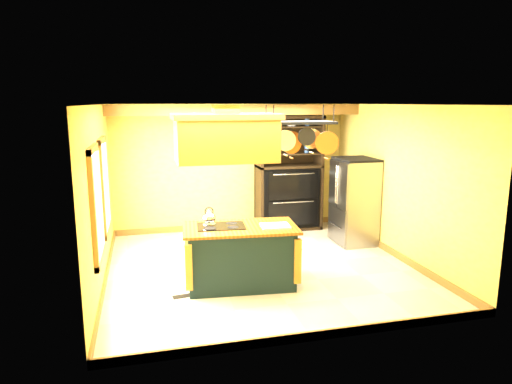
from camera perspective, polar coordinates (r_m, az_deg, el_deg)
name	(u,v)px	position (r m, az deg, el deg)	size (l,w,h in m)	color
floor	(260,267)	(7.80, 0.55, -9.37)	(5.00, 5.00, 0.00)	beige
ceiling	(261,105)	(7.30, 0.59, 10.88)	(5.00, 5.00, 0.00)	white
wall_back	(231,168)	(9.84, -3.10, 3.06)	(5.00, 0.02, 2.70)	gold
wall_front	(317,230)	(5.11, 7.65, -4.67)	(5.00, 0.02, 2.70)	gold
wall_left	(99,196)	(7.23, -18.98, -0.50)	(0.02, 5.00, 2.70)	gold
wall_right	(398,182)	(8.41, 17.30, 1.17)	(0.02, 5.00, 2.70)	gold
ceiling_beam	(239,110)	(8.96, -2.20, 10.23)	(5.00, 0.15, 0.20)	brown
window_near	(97,204)	(6.44, -19.28, -1.45)	(0.06, 1.06, 1.56)	brown
window_far	(105,186)	(7.81, -18.39, 0.74)	(0.06, 1.06, 1.56)	brown
kitchen_island	(240,255)	(6.94, -1.98, -7.91)	(1.77, 1.08, 1.11)	black
range_hood	(226,137)	(6.54, -3.79, 6.93)	(1.50, 0.85, 0.80)	#BE782F
pot_rack	(300,131)	(6.82, 5.53, 7.58)	(1.11, 0.50, 0.73)	black
refrigerator	(354,203)	(9.11, 12.14, -1.37)	(0.71, 0.84, 1.64)	gray
hutch	(288,186)	(9.95, 4.02, 0.73)	(1.39, 0.63, 2.46)	black
floor_register	(182,296)	(6.78, -9.18, -12.73)	(0.28, 0.12, 0.01)	black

